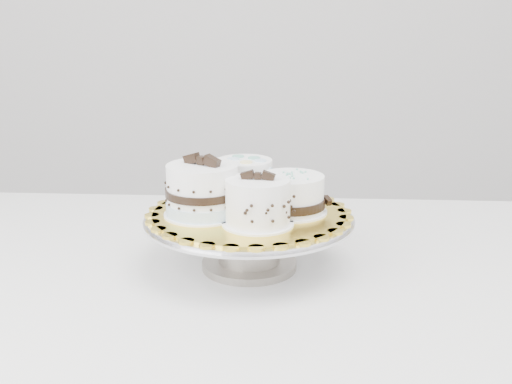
{
  "coord_description": "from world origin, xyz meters",
  "views": [
    {
      "loc": [
        -0.02,
        -0.7,
        1.16
      ],
      "look_at": [
        0.05,
        0.26,
        0.88
      ],
      "focal_mm": 45.0,
      "sensor_mm": 36.0,
      "label": 1
    }
  ],
  "objects": [
    {
      "name": "cake_dots",
      "position": [
        0.03,
        0.34,
        0.88
      ],
      "size": [
        0.11,
        0.11,
        0.07
      ],
      "rotation": [
        0.0,
        0.0,
        -0.27
      ],
      "color": "white",
      "rests_on": "cake_board"
    },
    {
      "name": "cake_banded",
      "position": [
        -0.04,
        0.26,
        0.88
      ],
      "size": [
        0.16,
        0.16,
        0.1
      ],
      "rotation": [
        0.0,
        0.0,
        -0.66
      ],
      "color": "white",
      "rests_on": "cake_board"
    },
    {
      "name": "cake_stand",
      "position": [
        0.04,
        0.26,
        0.81
      ],
      "size": [
        0.33,
        0.33,
        0.09
      ],
      "color": "gray",
      "rests_on": "table"
    },
    {
      "name": "cake_ribbon",
      "position": [
        0.1,
        0.26,
        0.87
      ],
      "size": [
        0.13,
        0.13,
        0.06
      ],
      "rotation": [
        0.0,
        0.0,
        0.32
      ],
      "color": "white",
      "rests_on": "cake_board"
    },
    {
      "name": "cake_swirl",
      "position": [
        0.05,
        0.2,
        0.88
      ],
      "size": [
        0.12,
        0.12,
        0.09
      ],
      "rotation": [
        0.0,
        0.0,
        -0.25
      ],
      "color": "white",
      "rests_on": "cake_board"
    },
    {
      "name": "table",
      "position": [
        -0.0,
        0.24,
        0.68
      ],
      "size": [
        1.42,
        1.04,
        0.75
      ],
      "rotation": [
        0.0,
        0.0,
        -0.13
      ],
      "color": "silver",
      "rests_on": "floor"
    },
    {
      "name": "cake_board",
      "position": [
        0.04,
        0.26,
        0.84
      ],
      "size": [
        0.32,
        0.32,
        0.0
      ],
      "primitive_type": "cylinder",
      "rotation": [
        0.0,
        0.0,
        -0.05
      ],
      "color": "gold",
      "rests_on": "cake_stand"
    }
  ]
}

